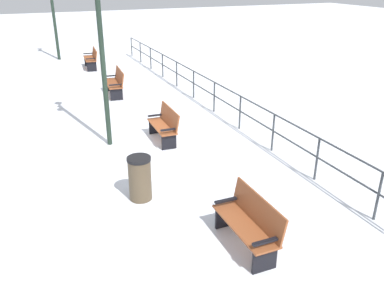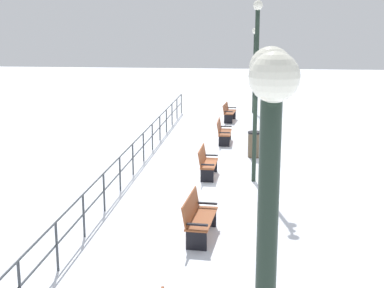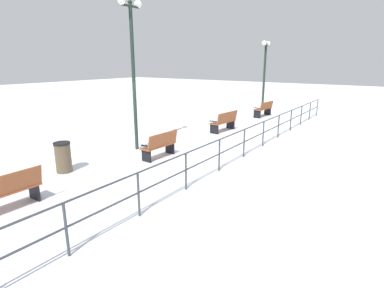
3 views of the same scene
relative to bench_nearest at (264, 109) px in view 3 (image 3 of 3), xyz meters
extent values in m
plane|color=white|center=(0.00, 9.77, -0.48)|extent=(80.00, 80.00, 0.00)
cube|color=brown|center=(0.08, -0.01, -0.01)|extent=(0.60, 1.59, 0.04)
cube|color=brown|center=(-0.16, 0.01, 0.22)|extent=(0.23, 1.56, 0.42)
cube|color=black|center=(0.02, -0.68, -0.24)|extent=(0.43, 0.08, 0.47)
cube|color=black|center=(0.13, 0.67, -0.24)|extent=(0.43, 0.08, 0.47)
cube|color=black|center=(0.04, -0.68, 0.11)|extent=(0.43, 0.10, 0.04)
cube|color=black|center=(0.15, 0.67, 0.11)|extent=(0.43, 0.10, 0.04)
cube|color=brown|center=(0.07, 4.88, -0.03)|extent=(0.61, 1.62, 0.04)
cube|color=brown|center=(-0.18, 4.90, 0.23)|extent=(0.24, 1.59, 0.48)
cube|color=black|center=(0.02, 4.19, -0.25)|extent=(0.45, 0.08, 0.45)
cube|color=black|center=(0.13, 5.57, -0.25)|extent=(0.45, 0.08, 0.45)
cube|color=black|center=(0.04, 4.19, 0.09)|extent=(0.45, 0.10, 0.04)
cube|color=black|center=(0.15, 5.57, 0.09)|extent=(0.45, 0.10, 0.04)
cube|color=brown|center=(-0.14, 9.77, -0.06)|extent=(0.47, 1.41, 0.04)
cube|color=brown|center=(-0.36, 9.77, 0.20)|extent=(0.16, 1.40, 0.47)
cube|color=black|center=(-0.16, 9.17, -0.27)|extent=(0.39, 0.06, 0.42)
cube|color=black|center=(-0.13, 10.37, -0.27)|extent=(0.39, 0.06, 0.42)
cube|color=black|center=(-0.14, 9.17, 0.06)|extent=(0.39, 0.08, 0.04)
cube|color=black|center=(-0.11, 10.36, 0.06)|extent=(0.39, 0.08, 0.04)
cube|color=brown|center=(0.11, 14.66, -0.05)|extent=(0.47, 1.48, 0.04)
cube|color=brown|center=(-0.13, 14.66, 0.19)|extent=(0.12, 1.48, 0.46)
cube|color=black|center=(0.11, 14.02, -0.27)|extent=(0.42, 0.05, 0.42)
cube|color=black|center=(0.13, 14.02, 0.07)|extent=(0.42, 0.07, 0.04)
cylinder|color=#1E2D23|center=(1.22, -2.80, 1.69)|extent=(0.15, 0.15, 4.34)
cylinder|color=#1E2D23|center=(1.22, -2.80, 3.74)|extent=(0.09, 0.65, 0.09)
sphere|color=white|center=(1.22, -3.13, 3.88)|extent=(0.32, 0.32, 0.32)
sphere|color=white|center=(1.22, -2.48, 3.88)|extent=(0.32, 0.32, 0.32)
cone|color=#1E2D23|center=(1.22, -2.80, 3.92)|extent=(0.21, 0.21, 0.12)
cylinder|color=#1E2D23|center=(1.22, 9.44, 2.08)|extent=(0.13, 0.13, 5.13)
cylinder|color=#1E2D23|center=(1.22, 9.44, 4.53)|extent=(0.08, 0.76, 0.08)
sphere|color=white|center=(1.22, 9.06, 4.65)|extent=(0.26, 0.26, 0.26)
sphere|color=white|center=(1.22, 9.81, 4.65)|extent=(0.26, 0.26, 0.26)
cone|color=#1E2D23|center=(1.22, 9.44, 4.71)|extent=(0.18, 0.18, 0.12)
cylinder|color=#383D42|center=(-2.53, -2.19, 0.01)|extent=(0.05, 0.05, 0.98)
cylinder|color=#383D42|center=(-2.53, -0.48, 0.01)|extent=(0.05, 0.05, 0.98)
cylinder|color=#383D42|center=(-2.53, 1.23, 0.01)|extent=(0.05, 0.05, 0.98)
cylinder|color=#383D42|center=(-2.53, 2.93, 0.01)|extent=(0.05, 0.05, 0.98)
cylinder|color=#383D42|center=(-2.53, 4.64, 0.01)|extent=(0.05, 0.05, 0.98)
cylinder|color=#383D42|center=(-2.53, 6.35, 0.01)|extent=(0.05, 0.05, 0.98)
cylinder|color=#383D42|center=(-2.53, 8.06, 0.01)|extent=(0.05, 0.05, 0.98)
cylinder|color=#383D42|center=(-2.53, 9.77, 0.01)|extent=(0.05, 0.05, 0.98)
cylinder|color=#383D42|center=(-2.53, 11.48, 0.01)|extent=(0.05, 0.05, 0.98)
cylinder|color=#383D42|center=(-2.53, 13.19, 0.01)|extent=(0.05, 0.05, 0.98)
cylinder|color=#383D42|center=(-2.53, 14.89, 0.01)|extent=(0.05, 0.05, 0.98)
cylinder|color=#383D42|center=(-2.53, 9.77, 0.50)|extent=(0.04, 23.92, 0.04)
cylinder|color=#383D42|center=(-2.53, 9.77, 0.06)|extent=(0.04, 23.92, 0.04)
cylinder|color=brown|center=(1.25, 12.47, -0.05)|extent=(0.46, 0.46, 0.85)
cylinder|color=black|center=(1.25, 12.47, 0.41)|extent=(0.48, 0.48, 0.06)
camera|label=1|loc=(3.06, 19.44, 3.77)|focal=37.82mm
camera|label=2|loc=(1.08, -6.49, 4.21)|focal=51.27mm
camera|label=3|loc=(-6.86, 17.48, 2.73)|focal=28.86mm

